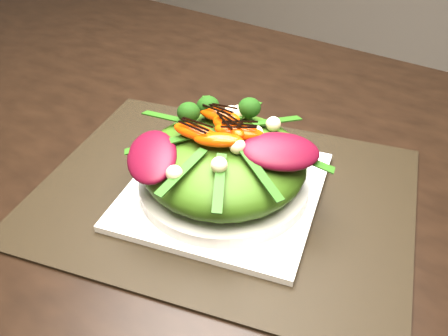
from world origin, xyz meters
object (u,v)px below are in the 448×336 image
Objects in this scene: plate_base at (224,190)px; lettuce_mound at (224,162)px; dining_table at (161,135)px; placemat at (224,194)px; orange_segment at (225,120)px; salad_bowl at (224,182)px.

plate_base is 1.16× the size of lettuce_mound.
dining_table reaches higher than lettuce_mound.
plate_base is at bearing -25.01° from dining_table.
orange_segment is (-0.01, 0.02, 0.10)m from placemat.
dining_table is 7.80× the size of lettuce_mound.
placemat is at bearing -90.00° from salad_bowl.
placemat is 0.02m from salad_bowl.
lettuce_mound is at bearing 0.00° from plate_base.
dining_table reaches higher than plate_base.
salad_bowl reaches higher than plate_base.
orange_segment is (-0.01, 0.02, 0.09)m from plate_base.
placemat is 2.20× the size of salad_bowl.
orange_segment reaches higher than placemat.
salad_bowl is at bearing 0.00° from plate_base.
dining_table is 3.37× the size of placemat.
dining_table is 7.41× the size of salad_bowl.
dining_table reaches higher than salad_bowl.
lettuce_mound is at bearing 90.00° from placemat.
lettuce_mound is at bearing -57.65° from orange_segment.
dining_table is 6.71× the size of plate_base.
lettuce_mound is at bearing 0.00° from salad_bowl.
orange_segment is (-0.01, 0.02, 0.04)m from lettuce_mound.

